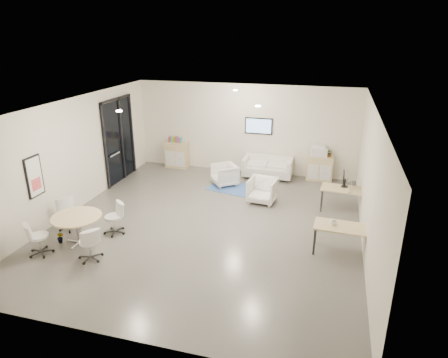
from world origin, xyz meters
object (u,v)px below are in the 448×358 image
sideboard_right (320,168)px  round_table (77,219)px  loveseat (268,168)px  armchair_left (225,174)px  desk_rear (344,191)px  desk_front (343,229)px  armchair_right (262,189)px  sideboard_left (177,155)px

sideboard_right → round_table: 8.19m
loveseat → armchair_left: bearing=-139.4°
loveseat → armchair_left: armchair_left is taller
desk_rear → desk_front: desk_front is taller
desk_rear → desk_front: 2.46m
desk_rear → desk_front: (-0.04, -2.46, 0.01)m
loveseat → armchair_right: (0.21, -2.20, 0.06)m
armchair_right → round_table: size_ratio=0.69×
armchair_left → armchair_right: 1.84m
loveseat → armchair_right: armchair_right is taller
sideboard_left → armchair_left: sideboard_left is taller
sideboard_left → round_table: bearing=-91.5°
desk_front → round_table: size_ratio=1.12×
round_table → loveseat: bearing=58.0°
armchair_right → round_table: armchair_right is taller
sideboard_left → desk_front: sideboard_left is taller
armchair_left → armchair_right: armchair_right is taller
sideboard_left → loveseat: 3.53m
sideboard_right → loveseat: bearing=-173.8°
desk_front → round_table: 6.35m
armchair_right → desk_front: 3.37m
loveseat → armchair_left: 1.70m
desk_rear → round_table: 7.30m
sideboard_right → loveseat: 1.80m
round_table → desk_rear: bearing=30.8°
armchair_right → desk_rear: bearing=6.8°
sideboard_right → desk_rear: sideboard_right is taller
armchair_left → round_table: (-2.40, -4.77, 0.26)m
armchair_right → desk_rear: 2.38m
loveseat → desk_front: bearing=-61.8°
armchair_left → round_table: 5.35m
sideboard_left → desk_front: size_ratio=0.73×
armchair_left → round_table: size_ratio=0.65×
loveseat → desk_front: loveseat is taller
sideboard_right → loveseat: sideboard_right is taller
sideboard_right → desk_rear: (0.79, -2.36, 0.17)m
sideboard_right → desk_front: (0.75, -4.82, 0.17)m
armchair_right → sideboard_right: bearing=62.5°
sideboard_right → sideboard_left: bearing=-179.9°
loveseat → desk_rear: size_ratio=1.28×
sideboard_left → armchair_right: size_ratio=1.18×
sideboard_left → round_table: sideboard_left is taller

